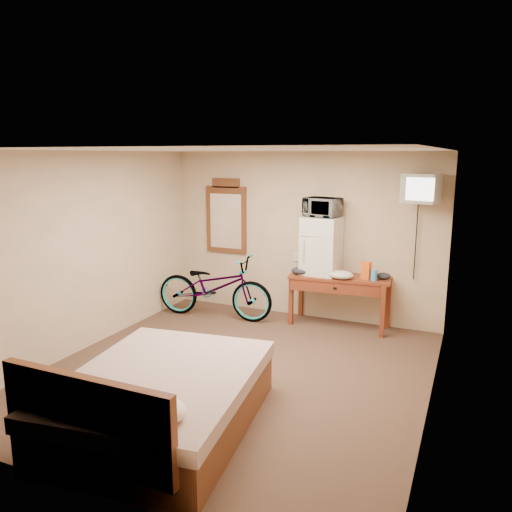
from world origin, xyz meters
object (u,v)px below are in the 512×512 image
at_px(mini_fridge, 321,245).
at_px(crt_television, 421,188).
at_px(microwave, 322,207).
at_px(blue_cup, 374,275).
at_px(bicycle, 214,287).
at_px(bed, 158,400).
at_px(wall_mirror, 226,217).
at_px(desk, 339,284).

distance_m(mini_fridge, crt_television, 1.58).
xyz_separation_m(microwave, blue_cup, (0.79, -0.10, -0.89)).
distance_m(microwave, bicycle, 2.02).
relative_size(microwave, bed, 0.22).
relative_size(mini_fridge, wall_mirror, 0.70).
bearing_deg(bicycle, blue_cup, -87.52).
bearing_deg(crt_television, bicycle, -172.52).
bearing_deg(mini_fridge, bed, -97.86).
relative_size(mini_fridge, blue_cup, 5.45).
xyz_separation_m(mini_fridge, blue_cup, (0.79, -0.10, -0.34)).
xyz_separation_m(desk, crt_television, (1.04, 0.02, 1.39)).
xyz_separation_m(desk, bed, (-0.77, -3.37, -0.34)).
height_order(blue_cup, bicycle, bicycle).
relative_size(blue_cup, bed, 0.07).
height_order(bicycle, bed, bicycle).
height_order(crt_television, wall_mirror, crt_television).
bearing_deg(microwave, mini_fridge, -110.84).
height_order(microwave, bicycle, microwave).
xyz_separation_m(mini_fridge, crt_television, (1.33, -0.03, 0.86)).
relative_size(blue_cup, crt_television, 0.25).
relative_size(blue_cup, bicycle, 0.08).
xyz_separation_m(mini_fridge, bed, (-0.47, -3.43, -0.87)).
height_order(blue_cup, crt_television, crt_television).
xyz_separation_m(mini_fridge, microwave, (0.00, 0.00, 0.55)).
bearing_deg(bicycle, bed, -165.62).
xyz_separation_m(blue_cup, crt_television, (0.54, 0.07, 1.20)).
bearing_deg(bed, blue_cup, 69.26).
relative_size(crt_television, bicycle, 0.33).
xyz_separation_m(wall_mirror, bicycle, (0.11, -0.63, -0.99)).
bearing_deg(crt_television, mini_fridge, 178.62).
bearing_deg(crt_television, wall_mirror, 175.20).
height_order(desk, bed, bed).
bearing_deg(bicycle, microwave, -80.24).
bearing_deg(bed, microwave, 82.14).
bearing_deg(mini_fridge, bicycle, -165.14).
distance_m(mini_fridge, microwave, 0.55).
relative_size(mini_fridge, bicycle, 0.45).
relative_size(bicycle, bed, 0.81).
distance_m(mini_fridge, bicycle, 1.73).
distance_m(microwave, bed, 3.74).
xyz_separation_m(blue_cup, wall_mirror, (-2.44, 0.32, 0.64)).
relative_size(desk, wall_mirror, 1.23).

